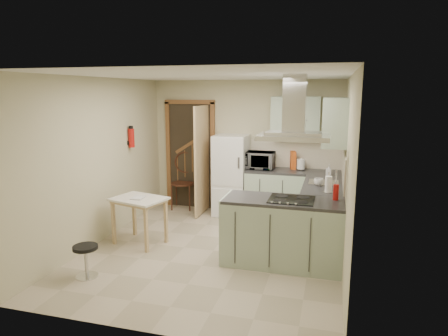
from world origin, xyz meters
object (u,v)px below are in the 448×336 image
(extractor_hood, at_px, (294,137))
(peninsula, at_px, (283,232))
(drop_leaf_table, at_px, (140,221))
(bentwood_chair, at_px, (183,183))
(microwave, at_px, (259,160))
(fridge, at_px, (231,175))
(stool, at_px, (86,261))

(extractor_hood, bearing_deg, peninsula, 180.00)
(drop_leaf_table, xyz_separation_m, bentwood_chair, (-0.05, 1.92, 0.15))
(peninsula, xyz_separation_m, drop_leaf_table, (-2.19, 0.17, -0.09))
(bentwood_chair, bearing_deg, extractor_hood, -49.06)
(peninsula, height_order, microwave, microwave)
(fridge, xyz_separation_m, microwave, (0.51, 0.02, 0.30))
(fridge, bearing_deg, peninsula, -58.26)
(peninsula, relative_size, stool, 3.77)
(fridge, xyz_separation_m, bentwood_chair, (-1.02, 0.11, -0.25))
(fridge, height_order, bentwood_chair, fridge)
(stool, bearing_deg, peninsula, 24.10)
(fridge, height_order, stool, fridge)
(peninsula, bearing_deg, fridge, 121.74)
(fridge, bearing_deg, stool, -109.89)
(peninsula, bearing_deg, stool, -155.90)
(fridge, height_order, peninsula, fridge)
(fridge, height_order, extractor_hood, extractor_hood)
(extractor_hood, height_order, drop_leaf_table, extractor_hood)
(extractor_hood, xyz_separation_m, drop_leaf_table, (-2.29, 0.17, -1.36))
(microwave, bearing_deg, stool, -116.39)
(extractor_hood, distance_m, drop_leaf_table, 2.67)
(peninsula, xyz_separation_m, bentwood_chair, (-2.24, 2.09, 0.05))
(extractor_hood, relative_size, drop_leaf_table, 1.18)
(stool, bearing_deg, microwave, 62.10)
(peninsula, height_order, extractor_hood, extractor_hood)
(stool, height_order, microwave, microwave)
(extractor_hood, distance_m, stool, 3.03)
(stool, relative_size, microwave, 0.74)
(bentwood_chair, height_order, stool, bentwood_chair)
(peninsula, xyz_separation_m, extractor_hood, (0.10, 0.00, 1.27))
(peninsula, xyz_separation_m, stool, (-2.32, -1.04, -0.24))
(stool, distance_m, microwave, 3.53)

